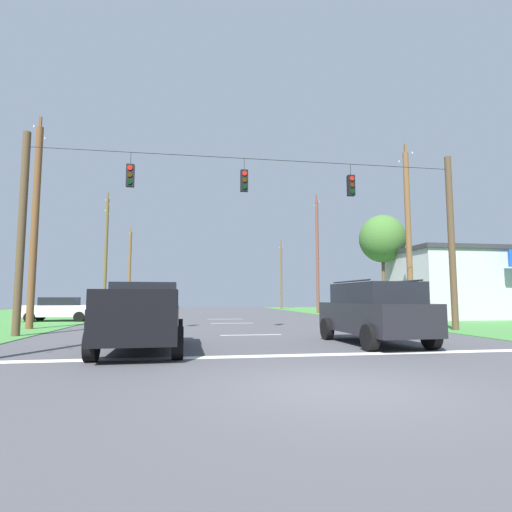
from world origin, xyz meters
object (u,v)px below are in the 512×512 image
(utility_pole_mid_right, at_px, (408,235))
(utility_pole_distant_right, at_px, (106,252))
(utility_pole_distant_left, at_px, (130,270))
(distant_car_crossing_white, at_px, (59,309))
(pickup_truck, at_px, (143,316))
(overhead_signal_span, at_px, (253,229))
(suv_black, at_px, (374,311))
(utility_pole_near_left, at_px, (281,275))
(utility_pole_far_left, at_px, (35,223))
(roadside_store, at_px, (480,284))
(tree_roadside_right, at_px, (382,239))
(utility_pole_far_right, at_px, (317,255))

(utility_pole_mid_right, height_order, utility_pole_distant_right, utility_pole_distant_right)
(utility_pole_mid_right, relative_size, utility_pole_distant_left, 1.01)
(utility_pole_mid_right, relative_size, utility_pole_distant_right, 0.96)
(distant_car_crossing_white, distance_m, utility_pole_distant_left, 24.83)
(pickup_truck, bearing_deg, distant_car_crossing_white, 113.77)
(utility_pole_mid_right, bearing_deg, overhead_signal_span, -158.15)
(suv_black, bearing_deg, pickup_truck, -176.58)
(suv_black, xyz_separation_m, utility_pole_distant_left, (-13.31, 39.44, 3.86))
(utility_pole_near_left, relative_size, utility_pole_far_left, 0.88)
(utility_pole_far_left, distance_m, utility_pole_distant_left, 31.09)
(utility_pole_far_left, relative_size, utility_pole_distant_right, 0.98)
(overhead_signal_span, bearing_deg, distant_car_crossing_white, 136.03)
(utility_pole_far_left, xyz_separation_m, roadside_store, (28.52, 6.08, -2.57))
(overhead_signal_span, xyz_separation_m, utility_pole_near_left, (9.33, 36.01, 0.01))
(utility_pole_mid_right, bearing_deg, pickup_truck, -146.70)
(distant_car_crossing_white, bearing_deg, utility_pole_near_left, 51.88)
(utility_pole_far_left, height_order, tree_roadside_right, utility_pole_far_left)
(overhead_signal_span, bearing_deg, utility_pole_far_right, 65.40)
(utility_pole_near_left, bearing_deg, utility_pole_distant_left, -176.61)
(overhead_signal_span, xyz_separation_m, utility_pole_far_left, (-10.14, 3.77, 0.63))
(distant_car_crossing_white, bearing_deg, utility_pole_far_right, 27.02)
(utility_pole_mid_right, distance_m, utility_pole_far_right, 16.96)
(pickup_truck, xyz_separation_m, utility_pole_distant_left, (-6.04, 39.88, 3.95))
(overhead_signal_span, height_order, utility_pole_far_left, utility_pole_far_left)
(utility_pole_far_left, xyz_separation_m, tree_roadside_right, (21.90, 7.90, 0.86))
(distant_car_crossing_white, relative_size, roadside_store, 0.35)
(overhead_signal_span, distance_m, tree_roadside_right, 16.63)
(pickup_truck, distance_m, suv_black, 7.28)
(distant_car_crossing_white, bearing_deg, roadside_store, -1.05)
(suv_black, relative_size, utility_pole_distant_left, 0.48)
(pickup_truck, bearing_deg, utility_pole_near_left, 72.02)
(utility_pole_near_left, xyz_separation_m, tree_roadside_right, (2.42, -24.33, 1.47))
(pickup_truck, bearing_deg, overhead_signal_span, 51.56)
(utility_pole_near_left, relative_size, utility_pole_distant_left, 0.91)
(suv_black, bearing_deg, overhead_signal_span, 125.65)
(overhead_signal_span, distance_m, roadside_store, 20.95)
(utility_pole_distant_left, bearing_deg, overhead_signal_span, -73.96)
(pickup_truck, distance_m, distant_car_crossing_white, 16.84)
(utility_pole_far_right, relative_size, utility_pole_near_left, 1.25)
(pickup_truck, height_order, utility_pole_far_left, utility_pole_far_left)
(utility_pole_far_right, xyz_separation_m, utility_pole_far_left, (-19.63, -16.94, -0.55))
(utility_pole_far_right, bearing_deg, utility_pole_near_left, 90.57)
(overhead_signal_span, relative_size, utility_pole_mid_right, 1.85)
(tree_roadside_right, bearing_deg, overhead_signal_span, -135.20)
(utility_pole_far_left, bearing_deg, distant_car_crossing_white, 95.39)
(roadside_store, bearing_deg, distant_car_crossing_white, 178.95)
(utility_pole_near_left, xyz_separation_m, utility_pole_distant_left, (-19.35, -1.15, 0.45))
(pickup_truck, distance_m, utility_pole_near_left, 43.27)
(utility_pole_distant_right, bearing_deg, pickup_truck, -76.48)
(utility_pole_distant_right, bearing_deg, overhead_signal_span, -63.07)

